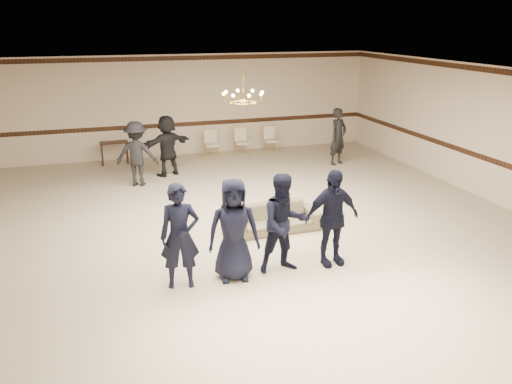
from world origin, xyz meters
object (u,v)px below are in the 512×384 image
at_px(boy_a, 180,236).
at_px(boy_d, 332,218).
at_px(boy_b, 234,230).
at_px(console_table, 115,153).
at_px(adult_mid, 167,146).
at_px(adult_right, 338,137).
at_px(chandelier, 243,87).
at_px(settee, 275,218).
at_px(adult_left, 137,154).
at_px(banquet_chair_right, 271,140).
at_px(banquet_chair_left, 212,144).
at_px(boy_c, 284,224).
at_px(banquet_chair_mid, 242,142).

bearing_deg(boy_a, boy_d, 8.17).
bearing_deg(boy_b, console_table, 108.15).
distance_m(adult_mid, adult_right, 5.12).
xyz_separation_m(chandelier, settee, (0.37, -1.00, -2.60)).
relative_size(chandelier, adult_left, 0.55).
bearing_deg(boy_a, console_table, 102.49).
bearing_deg(banquet_chair_right, banquet_chair_left, -179.24).
bearing_deg(console_table, banquet_chair_left, -6.45).
distance_m(chandelier, boy_d, 3.50).
distance_m(boy_c, banquet_chair_mid, 8.19).
bearing_deg(banquet_chair_mid, settee, -94.12).
bearing_deg(boy_a, adult_mid, 91.52).
relative_size(adult_right, banquet_chair_right, 1.95).
height_order(boy_c, console_table, boy_c).
bearing_deg(adult_left, boy_c, 126.20).
bearing_deg(console_table, boy_b, -82.16).
xyz_separation_m(chandelier, console_table, (-2.52, 5.46, -2.53)).
height_order(boy_d, adult_right, boy_d).
bearing_deg(boy_c, banquet_chair_mid, 78.01).
distance_m(adult_left, console_table, 2.50).
distance_m(boy_d, adult_right, 6.90).
bearing_deg(adult_right, boy_d, -141.81).
bearing_deg(adult_left, banquet_chair_left, -121.08).
bearing_deg(boy_c, banquet_chair_right, 71.33).
relative_size(adult_left, console_table, 2.06).
xyz_separation_m(chandelier, adult_right, (3.97, 3.37, -2.02)).
relative_size(settee, banquet_chair_left, 2.16).
xyz_separation_m(boy_b, banquet_chair_right, (3.48, 8.03, -0.45)).
distance_m(settee, banquet_chair_mid, 6.36).
distance_m(banquet_chair_mid, banquet_chair_right, 1.00).
relative_size(adult_mid, banquet_chair_left, 1.95).
height_order(boy_b, boy_c, same).
xyz_separation_m(adult_right, banquet_chair_right, (-1.48, 1.90, -0.42)).
distance_m(boy_b, adult_mid, 6.53).
bearing_deg(boy_b, boy_d, 7.68).
relative_size(adult_right, console_table, 2.06).
xyz_separation_m(boy_d, banquet_chair_right, (1.68, 8.03, -0.45)).
bearing_deg(adult_right, banquet_chair_mid, 118.09).
relative_size(boy_c, adult_mid, 1.03).
bearing_deg(adult_mid, boy_c, 77.60).
xyz_separation_m(settee, console_table, (-2.89, 6.46, 0.07)).
relative_size(boy_c, console_table, 2.13).
relative_size(banquet_chair_left, banquet_chair_right, 1.00).
bearing_deg(boy_c, boy_b, 179.14).
height_order(adult_left, console_table, adult_left).
relative_size(chandelier, boy_a, 0.53).
bearing_deg(adult_mid, banquet_chair_right, -178.97).
height_order(boy_a, banquet_chair_left, boy_a).
relative_size(boy_a, boy_c, 1.00).
xyz_separation_m(settee, banquet_chair_left, (0.11, 6.26, 0.16)).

